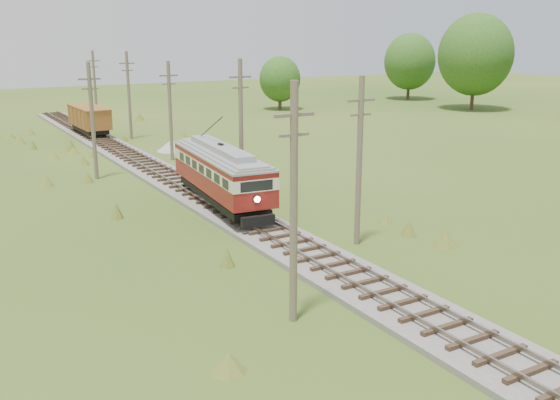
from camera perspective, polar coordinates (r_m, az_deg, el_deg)
railbed_main at (r=44.61m, az=-8.90°, el=1.33°), size 3.60×96.00×0.57m
streetcar at (r=38.15m, az=-5.40°, el=2.70°), size 3.81×11.72×5.30m
gondola at (r=69.17m, az=-17.04°, el=7.17°), size 2.79×8.05×2.65m
gravel_pile at (r=59.09m, az=-9.69°, el=4.92°), size 2.94×3.12×1.07m
utility_pole_r_2 at (r=31.52m, az=7.26°, el=3.63°), size 1.60×0.30×8.60m
utility_pole_r_3 at (r=42.36m, az=-3.59°, el=6.87°), size 1.60×0.30×9.00m
utility_pole_r_4 at (r=54.18m, az=-10.01°, el=8.10°), size 1.60×0.30×8.40m
utility_pole_r_5 at (r=66.56m, az=-13.65°, el=9.36°), size 1.60×0.30×8.90m
utility_pole_r_6 at (r=79.02m, az=-16.56°, el=9.90°), size 1.60×0.30×8.70m
utility_pole_l_a at (r=22.50m, az=1.27°, el=-0.27°), size 1.60×0.30×9.00m
utility_pole_l_b at (r=48.21m, az=-16.77°, el=7.01°), size 1.60×0.30×8.60m
tree_right_4 at (r=94.90m, az=17.45°, el=12.55°), size 10.50×10.50×13.53m
tree_right_5 at (r=107.79m, az=11.77°, el=12.29°), size 8.40×8.40×10.82m
tree_mid_b at (r=90.98m, az=-0.01°, el=10.99°), size 5.88×5.88×7.57m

